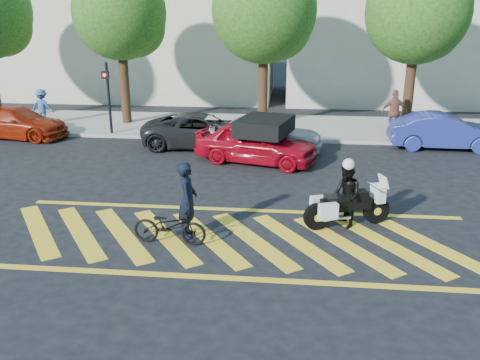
# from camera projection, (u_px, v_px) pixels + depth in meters

# --- Properties ---
(ground) EXTENTS (90.00, 90.00, 0.00)m
(ground) POSITION_uv_depth(u_px,v_px,m) (233.00, 239.00, 12.50)
(ground) COLOR black
(ground) RESTS_ON ground
(sidewalk) EXTENTS (60.00, 5.00, 0.15)m
(sidewalk) POSITION_uv_depth(u_px,v_px,m) (262.00, 127.00, 23.76)
(sidewalk) COLOR #9E998E
(sidewalk) RESTS_ON ground
(crosswalk) EXTENTS (12.33, 4.00, 0.01)m
(crosswalk) POSITION_uv_depth(u_px,v_px,m) (231.00, 239.00, 12.50)
(crosswalk) COLOR yellow
(crosswalk) RESTS_ON ground
(building_left) EXTENTS (16.00, 8.00, 10.00)m
(building_left) POSITION_uv_depth(u_px,v_px,m) (143.00, 13.00, 31.40)
(building_left) COLOR beige
(building_left) RESTS_ON ground
(building_right) EXTENTS (16.00, 8.00, 11.00)m
(building_right) POSITION_uv_depth(u_px,v_px,m) (427.00, 5.00, 29.59)
(building_right) COLOR beige
(building_right) RESTS_ON ground
(tree_left) EXTENTS (4.20, 4.20, 7.26)m
(tree_left) POSITION_uv_depth(u_px,v_px,m) (123.00, 16.00, 22.84)
(tree_left) COLOR black
(tree_left) RESTS_ON ground
(tree_center) EXTENTS (4.60, 4.60, 7.56)m
(tree_center) POSITION_uv_depth(u_px,v_px,m) (267.00, 14.00, 22.18)
(tree_center) COLOR black
(tree_center) RESTS_ON ground
(tree_right) EXTENTS (4.40, 4.40, 7.41)m
(tree_right) POSITION_uv_depth(u_px,v_px,m) (420.00, 16.00, 21.56)
(tree_right) COLOR black
(tree_right) RESTS_ON ground
(signal_pole) EXTENTS (0.28, 0.43, 3.20)m
(signal_pole) POSITION_uv_depth(u_px,v_px,m) (108.00, 93.00, 21.66)
(signal_pole) COLOR black
(signal_pole) RESTS_ON ground
(officer_bike) EXTENTS (0.53, 0.75, 1.92)m
(officer_bike) POSITION_uv_depth(u_px,v_px,m) (188.00, 200.00, 12.35)
(officer_bike) COLOR black
(officer_bike) RESTS_ON ground
(bicycle) EXTENTS (1.81, 0.72, 0.93)m
(bicycle) POSITION_uv_depth(u_px,v_px,m) (170.00, 226.00, 12.12)
(bicycle) COLOR black
(bicycle) RESTS_ON ground
(police_motorcycle) EXTENTS (2.28, 1.20, 1.05)m
(police_motorcycle) POSITION_uv_depth(u_px,v_px,m) (346.00, 206.00, 13.04)
(police_motorcycle) COLOR black
(police_motorcycle) RESTS_ON ground
(officer_moto) EXTENTS (0.88, 0.99, 1.69)m
(officer_moto) POSITION_uv_depth(u_px,v_px,m) (346.00, 196.00, 12.97)
(officer_moto) COLOR black
(officer_moto) RESTS_ON ground
(red_convertible) EXTENTS (4.74, 2.88, 1.51)m
(red_convertible) POSITION_uv_depth(u_px,v_px,m) (256.00, 142.00, 18.38)
(red_convertible) COLOR #A30717
(red_convertible) RESTS_ON ground
(parked_left) EXTENTS (4.74, 2.38, 1.32)m
(parked_left) POSITION_uv_depth(u_px,v_px,m) (16.00, 122.00, 21.95)
(parked_left) COLOR maroon
(parked_left) RESTS_ON ground
(parked_mid_left) EXTENTS (4.93, 2.47, 1.34)m
(parked_mid_left) POSITION_uv_depth(u_px,v_px,m) (203.00, 131.00, 20.48)
(parked_mid_left) COLOR black
(parked_mid_left) RESTS_ON ground
(parked_mid_right) EXTENTS (4.53, 2.20, 1.49)m
(parked_mid_right) POSITION_uv_depth(u_px,v_px,m) (265.00, 134.00, 19.56)
(parked_mid_right) COLOR #B9B9BE
(parked_mid_right) RESTS_ON ground
(parked_right) EXTENTS (4.31, 1.62, 1.40)m
(parked_right) POSITION_uv_depth(u_px,v_px,m) (444.00, 131.00, 20.21)
(parked_right) COLOR navy
(parked_right) RESTS_ON ground
(pedestrian_left) EXTENTS (1.08, 0.65, 1.65)m
(pedestrian_left) POSITION_uv_depth(u_px,v_px,m) (42.00, 107.00, 23.72)
(pedestrian_left) COLOR #355C94
(pedestrian_left) RESTS_ON sidewalk
(pedestrian_right) EXTENTS (1.14, 0.51, 1.92)m
(pedestrian_right) POSITION_uv_depth(u_px,v_px,m) (394.00, 112.00, 21.78)
(pedestrian_right) COLOR brown
(pedestrian_right) RESTS_ON sidewalk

